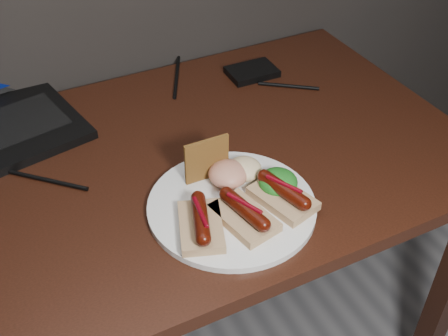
% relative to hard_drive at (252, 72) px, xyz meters
% --- Properties ---
extents(desk, '(1.40, 0.70, 0.75)m').
position_rel_hard_drive_xyz_m(desk, '(-0.41, -0.22, -0.10)').
color(desk, '#33150C').
rests_on(desk, ground).
extents(hard_drive, '(0.12, 0.08, 0.02)m').
position_rel_hard_drive_xyz_m(hard_drive, '(0.00, 0.00, 0.00)').
color(hard_drive, black).
rests_on(hard_drive, desk).
extents(desk_cables, '(0.99, 0.44, 0.01)m').
position_rel_hard_drive_xyz_m(desk_cables, '(-0.40, -0.08, -0.00)').
color(desk_cables, black).
rests_on(desk_cables, desk).
extents(plate, '(0.30, 0.30, 0.01)m').
position_rel_hard_drive_xyz_m(plate, '(-0.26, -0.39, -0.00)').
color(plate, white).
rests_on(plate, desk).
extents(bread_sausage_left, '(0.10, 0.13, 0.04)m').
position_rel_hard_drive_xyz_m(bread_sausage_left, '(-0.33, -0.42, 0.02)').
color(bread_sausage_left, tan).
rests_on(bread_sausage_left, plate).
extents(bread_sausage_center, '(0.09, 0.13, 0.04)m').
position_rel_hard_drive_xyz_m(bread_sausage_center, '(-0.26, -0.44, 0.02)').
color(bread_sausage_center, tan).
rests_on(bread_sausage_center, plate).
extents(bread_sausage_right, '(0.10, 0.13, 0.04)m').
position_rel_hard_drive_xyz_m(bread_sausage_right, '(-0.17, -0.43, 0.02)').
color(bread_sausage_right, tan).
rests_on(bread_sausage_right, plate).
extents(crispbread, '(0.09, 0.01, 0.08)m').
position_rel_hard_drive_xyz_m(crispbread, '(-0.26, -0.31, 0.05)').
color(crispbread, brown).
rests_on(crispbread, plate).
extents(salad_greens, '(0.07, 0.07, 0.04)m').
position_rel_hard_drive_xyz_m(salad_greens, '(-0.17, -0.40, 0.02)').
color(salad_greens, '#105015').
rests_on(salad_greens, plate).
extents(salsa_mound, '(0.07, 0.07, 0.04)m').
position_rel_hard_drive_xyz_m(salsa_mound, '(-0.23, -0.34, 0.02)').
color(salsa_mound, '#A91015').
rests_on(salsa_mound, plate).
extents(coleslaw_mound, '(0.06, 0.06, 0.04)m').
position_rel_hard_drive_xyz_m(coleslaw_mound, '(-0.20, -0.34, 0.02)').
color(coleslaw_mound, white).
rests_on(coleslaw_mound, plate).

